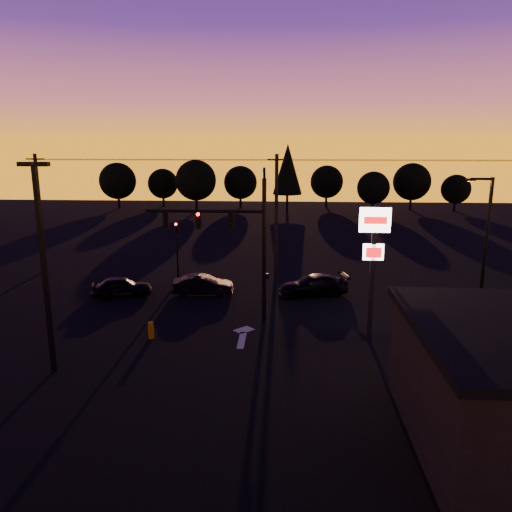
% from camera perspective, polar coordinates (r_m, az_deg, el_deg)
% --- Properties ---
extents(ground, '(120.00, 120.00, 0.00)m').
position_cam_1_polar(ground, '(25.01, -2.99, -10.44)').
color(ground, black).
rests_on(ground, ground).
extents(lane_arrow, '(1.20, 3.10, 0.01)m').
position_cam_1_polar(lane_arrow, '(26.49, -1.51, -9.02)').
color(lane_arrow, beige).
rests_on(lane_arrow, ground).
extents(traffic_signal_mast, '(6.79, 0.52, 8.58)m').
position_cam_1_polar(traffic_signal_mast, '(27.38, -2.42, 2.48)').
color(traffic_signal_mast, black).
rests_on(traffic_signal_mast, ground).
extents(secondary_signal, '(0.30, 0.31, 4.35)m').
position_cam_1_polar(secondary_signal, '(35.81, -9.04, 1.49)').
color(secondary_signal, black).
rests_on(secondary_signal, ground).
extents(parking_lot_light, '(1.25, 0.30, 9.14)m').
position_cam_1_polar(parking_lot_light, '(22.70, -23.19, 0.03)').
color(parking_lot_light, black).
rests_on(parking_lot_light, ground).
extents(pylon_sign, '(1.50, 0.28, 6.80)m').
position_cam_1_polar(pylon_sign, '(25.20, 13.29, 1.14)').
color(pylon_sign, black).
rests_on(pylon_sign, ground).
extents(streetlight, '(1.55, 0.35, 8.00)m').
position_cam_1_polar(streetlight, '(30.97, 24.66, 1.56)').
color(streetlight, black).
rests_on(streetlight, ground).
extents(utility_pole_0, '(1.40, 0.26, 9.00)m').
position_cam_1_polar(utility_pole_0, '(41.56, -23.42, 4.60)').
color(utility_pole_0, black).
rests_on(utility_pole_0, ground).
extents(utility_pole_1, '(1.40, 0.26, 9.00)m').
position_cam_1_polar(utility_pole_1, '(37.18, 2.33, 4.78)').
color(utility_pole_1, black).
rests_on(utility_pole_1, ground).
extents(power_wires, '(36.00, 1.22, 0.07)m').
position_cam_1_polar(power_wires, '(36.81, 2.39, 10.91)').
color(power_wires, black).
rests_on(power_wires, ground).
extents(bollard, '(0.29, 0.29, 0.88)m').
position_cam_1_polar(bollard, '(26.50, -11.90, -8.30)').
color(bollard, '#A97800').
rests_on(bollard, ground).
extents(tree_0, '(5.36, 5.36, 6.74)m').
position_cam_1_polar(tree_0, '(77.05, -15.53, 8.26)').
color(tree_0, black).
rests_on(tree_0, ground).
extents(tree_1, '(4.54, 4.54, 5.71)m').
position_cam_1_polar(tree_1, '(78.30, -10.60, 8.13)').
color(tree_1, black).
rests_on(tree_1, ground).
extents(tree_2, '(5.77, 5.78, 7.26)m').
position_cam_1_polar(tree_2, '(72.11, -6.89, 8.59)').
color(tree_2, black).
rests_on(tree_2, ground).
extents(tree_3, '(4.95, 4.95, 6.22)m').
position_cam_1_polar(tree_3, '(75.33, -1.79, 8.39)').
color(tree_3, black).
rests_on(tree_3, ground).
extents(tree_4, '(4.18, 4.18, 9.50)m').
position_cam_1_polar(tree_4, '(71.90, 3.63, 9.89)').
color(tree_4, black).
rests_on(tree_4, ground).
extents(tree_5, '(4.95, 4.95, 6.22)m').
position_cam_1_polar(tree_5, '(77.30, 8.09, 8.39)').
color(tree_5, black).
rests_on(tree_5, ground).
extents(tree_6, '(4.54, 4.54, 5.71)m').
position_cam_1_polar(tree_6, '(72.16, 13.26, 7.59)').
color(tree_6, black).
rests_on(tree_6, ground).
extents(tree_7, '(5.36, 5.36, 6.74)m').
position_cam_1_polar(tree_7, '(76.28, 17.39, 8.10)').
color(tree_7, black).
rests_on(tree_7, ground).
extents(tree_8, '(4.12, 4.12, 5.19)m').
position_cam_1_polar(tree_8, '(77.08, 21.88, 7.10)').
color(tree_8, black).
rests_on(tree_8, ground).
extents(car_left, '(4.09, 2.58, 1.30)m').
position_cam_1_polar(car_left, '(33.76, -15.09, -3.40)').
color(car_left, black).
rests_on(car_left, ground).
extents(car_mid, '(4.03, 1.60, 1.30)m').
position_cam_1_polar(car_mid, '(33.14, -6.08, -3.31)').
color(car_mid, black).
rests_on(car_mid, ground).
extents(car_right, '(4.93, 2.96, 1.34)m').
position_cam_1_polar(car_right, '(33.03, 6.55, -3.35)').
color(car_right, black).
rests_on(car_right, ground).
extents(suv_parked, '(2.59, 5.41, 1.49)m').
position_cam_1_polar(suv_parked, '(23.34, 26.23, -11.66)').
color(suv_parked, black).
rests_on(suv_parked, ground).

